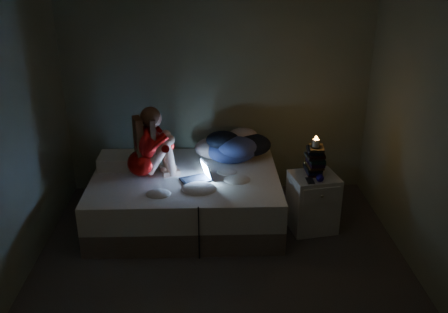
{
  "coord_description": "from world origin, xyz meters",
  "views": [
    {
      "loc": [
        -0.1,
        -3.67,
        2.78
      ],
      "look_at": [
        0.05,
        1.0,
        0.8
      ],
      "focal_mm": 38.98,
      "sensor_mm": 36.0,
      "label": 1
    }
  ],
  "objects_px": {
    "nightstand": "(313,202)",
    "candle": "(316,145)",
    "woman": "(141,143)",
    "laptop": "(195,171)",
    "phone": "(308,180)",
    "bed": "(186,197)"
  },
  "relations": [
    {
      "from": "nightstand",
      "to": "candle",
      "type": "height_order",
      "value": "candle"
    },
    {
      "from": "woman",
      "to": "laptop",
      "type": "relative_size",
      "value": 2.55
    },
    {
      "from": "woman",
      "to": "phone",
      "type": "relative_size",
      "value": 5.51
    },
    {
      "from": "phone",
      "to": "candle",
      "type": "bearing_deg",
      "value": 69.63
    },
    {
      "from": "nightstand",
      "to": "bed",
      "type": "bearing_deg",
      "value": 160.19
    },
    {
      "from": "bed",
      "to": "nightstand",
      "type": "height_order",
      "value": "nightstand"
    },
    {
      "from": "candle",
      "to": "phone",
      "type": "height_order",
      "value": "candle"
    },
    {
      "from": "bed",
      "to": "phone",
      "type": "xyz_separation_m",
      "value": [
        1.26,
        -0.34,
        0.35
      ]
    },
    {
      "from": "bed",
      "to": "nightstand",
      "type": "xyz_separation_m",
      "value": [
        1.36,
        -0.23,
        0.04
      ]
    },
    {
      "from": "laptop",
      "to": "candle",
      "type": "relative_size",
      "value": 3.78
    },
    {
      "from": "candle",
      "to": "phone",
      "type": "relative_size",
      "value": 0.57
    },
    {
      "from": "woman",
      "to": "candle",
      "type": "relative_size",
      "value": 9.64
    },
    {
      "from": "laptop",
      "to": "woman",
      "type": "bearing_deg",
      "value": 147.02
    },
    {
      "from": "woman",
      "to": "laptop",
      "type": "height_order",
      "value": "woman"
    },
    {
      "from": "laptop",
      "to": "phone",
      "type": "relative_size",
      "value": 2.16
    },
    {
      "from": "woman",
      "to": "candle",
      "type": "distance_m",
      "value": 1.81
    },
    {
      "from": "bed",
      "to": "candle",
      "type": "distance_m",
      "value": 1.52
    },
    {
      "from": "bed",
      "to": "woman",
      "type": "distance_m",
      "value": 0.8
    },
    {
      "from": "bed",
      "to": "phone",
      "type": "distance_m",
      "value": 1.35
    },
    {
      "from": "laptop",
      "to": "candle",
      "type": "bearing_deg",
      "value": -23.52
    },
    {
      "from": "candle",
      "to": "nightstand",
      "type": "bearing_deg",
      "value": -88.11
    },
    {
      "from": "bed",
      "to": "woman",
      "type": "bearing_deg",
      "value": -173.95
    }
  ]
}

